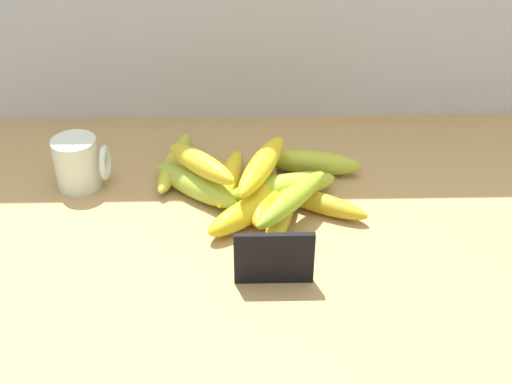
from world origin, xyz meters
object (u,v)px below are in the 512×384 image
(banana_6, at_px, (282,211))
(banana_11, at_px, (262,165))
(banana_1, at_px, (246,213))
(banana_3, at_px, (175,162))
(banana_9, at_px, (261,189))
(banana_12, at_px, (201,164))
(banana_2, at_px, (196,185))
(banana_10, at_px, (292,199))
(banana_4, at_px, (229,178))
(coffee_mug, at_px, (79,163))
(banana_0, at_px, (268,177))
(banana_8, at_px, (311,162))
(banana_5, at_px, (319,203))
(chalkboard_sign, at_px, (274,260))
(banana_7, at_px, (283,187))

(banana_6, relative_size, banana_11, 1.04)
(banana_1, relative_size, banana_6, 0.81)
(banana_3, distance_m, banana_9, 0.17)
(banana_6, height_order, banana_12, banana_12)
(banana_2, xyz_separation_m, banana_10, (0.15, -0.08, 0.03))
(banana_2, distance_m, banana_4, 0.06)
(banana_1, bearing_deg, coffee_mug, 157.75)
(coffee_mug, relative_size, banana_1, 0.58)
(banana_6, bearing_deg, banana_10, -47.11)
(banana_9, bearing_deg, banana_0, 72.19)
(banana_1, distance_m, banana_8, 0.18)
(coffee_mug, distance_m, banana_12, 0.21)
(banana_10, bearing_deg, coffee_mug, 160.66)
(banana_5, relative_size, banana_10, 0.92)
(banana_12, bearing_deg, chalkboard_sign, -63.01)
(banana_5, xyz_separation_m, banana_8, (-0.00, 0.11, 0.00))
(banana_8, bearing_deg, banana_3, 177.09)
(banana_2, bearing_deg, banana_12, 11.19)
(banana_5, relative_size, banana_8, 0.95)
(chalkboard_sign, bearing_deg, banana_11, 93.13)
(banana_7, bearing_deg, banana_8, 54.86)
(banana_8, xyz_separation_m, banana_12, (-0.19, -0.06, 0.04))
(banana_3, distance_m, banana_7, 0.20)
(banana_1, xyz_separation_m, banana_4, (-0.03, 0.10, -0.00))
(chalkboard_sign, height_order, banana_7, chalkboard_sign)
(banana_0, height_order, banana_8, banana_8)
(banana_3, bearing_deg, coffee_mug, -164.90)
(banana_8, bearing_deg, banana_1, -128.73)
(banana_3, bearing_deg, banana_12, -56.18)
(banana_5, height_order, banana_6, banana_6)
(banana_2, xyz_separation_m, banana_6, (0.14, -0.07, -0.00))
(banana_5, distance_m, banana_6, 0.06)
(banana_8, bearing_deg, banana_11, -141.15)
(banana_11, bearing_deg, banana_10, -61.36)
(banana_2, bearing_deg, chalkboard_sign, -60.48)
(chalkboard_sign, bearing_deg, banana_3, 118.88)
(banana_1, distance_m, banana_6, 0.06)
(chalkboard_sign, relative_size, banana_8, 0.64)
(banana_0, xyz_separation_m, banana_7, (0.02, -0.04, 0.00))
(banana_0, height_order, banana_1, banana_1)
(banana_8, bearing_deg, banana_10, -106.32)
(banana_7, xyz_separation_m, banana_9, (-0.04, -0.00, -0.00))
(chalkboard_sign, relative_size, banana_11, 0.60)
(banana_3, relative_size, banana_5, 1.16)
(banana_4, relative_size, banana_5, 1.03)
(banana_1, distance_m, banana_3, 0.20)
(coffee_mug, relative_size, banana_7, 0.48)
(banana_5, relative_size, banana_7, 0.89)
(banana_3, bearing_deg, banana_9, -31.57)
(banana_1, relative_size, banana_12, 1.01)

